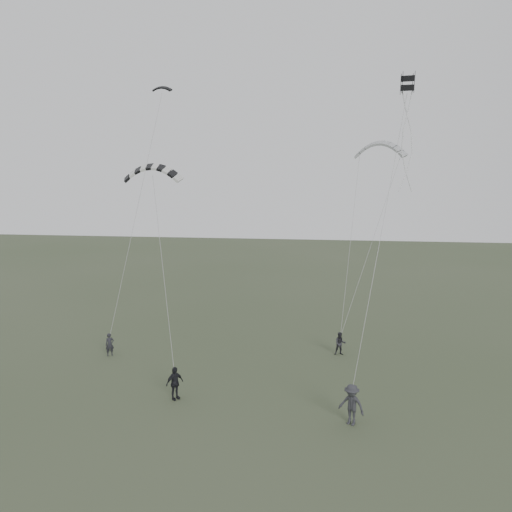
# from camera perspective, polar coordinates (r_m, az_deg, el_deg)

# --- Properties ---
(ground) EXTENTS (140.00, 140.00, 0.00)m
(ground) POSITION_cam_1_polar(r_m,az_deg,el_deg) (26.57, -4.14, -16.51)
(ground) COLOR #37432A
(ground) RESTS_ON ground
(flyer_left) EXTENTS (0.65, 0.59, 1.48)m
(flyer_left) POSITION_cam_1_polar(r_m,az_deg,el_deg) (34.08, -16.37, -9.69)
(flyer_left) COLOR black
(flyer_left) RESTS_ON ground
(flyer_right) EXTENTS (0.81, 0.68, 1.50)m
(flyer_right) POSITION_cam_1_polar(r_m,az_deg,el_deg) (33.35, 9.60, -9.84)
(flyer_right) COLOR #232227
(flyer_right) RESTS_ON ground
(flyer_center) EXTENTS (0.98, 1.06, 1.74)m
(flyer_center) POSITION_cam_1_polar(r_m,az_deg,el_deg) (27.01, -9.28, -14.15)
(flyer_center) COLOR black
(flyer_center) RESTS_ON ground
(flyer_far) EXTENTS (1.45, 1.23, 1.95)m
(flyer_far) POSITION_cam_1_polar(r_m,az_deg,el_deg) (24.58, 10.86, -16.34)
(flyer_far) COLOR #28282D
(flyer_far) RESTS_ON ground
(kite_dark_small) EXTENTS (1.40, 0.62, 0.60)m
(kite_dark_small) POSITION_cam_1_polar(r_m,az_deg,el_deg) (38.20, -10.71, 18.40)
(kite_dark_small) COLOR black
(kite_dark_small) RESTS_ON flyer_left
(kite_pale_large) EXTENTS (4.00, 2.48, 1.75)m
(kite_pale_large) POSITION_cam_1_polar(r_m,az_deg,el_deg) (38.36, 14.01, 12.40)
(kite_pale_large) COLOR #95989A
(kite_pale_large) RESTS_ON flyer_right
(kite_striped) EXTENTS (3.50, 1.64, 1.50)m
(kite_striped) POSITION_cam_1_polar(r_m,az_deg,el_deg) (30.43, -11.76, 9.96)
(kite_striped) COLOR black
(kite_striped) RESTS_ON flyer_center
(kite_box) EXTENTS (0.78, 0.88, 0.84)m
(kite_box) POSITION_cam_1_polar(r_m,az_deg,el_deg) (27.29, 16.93, 18.38)
(kite_box) COLOR black
(kite_box) RESTS_ON flyer_far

